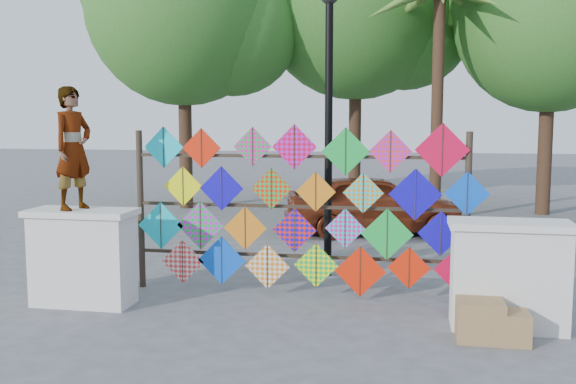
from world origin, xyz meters
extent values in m
plane|color=slate|center=(0.00, 0.00, 0.00)|extent=(80.00, 80.00, 0.00)
cube|color=white|center=(-2.70, -0.20, 0.60)|extent=(1.30, 0.55, 1.20)
cube|color=white|center=(-2.70, -0.20, 1.24)|extent=(1.40, 0.65, 0.08)
cube|color=white|center=(2.70, -0.20, 0.60)|extent=(1.30, 0.55, 1.20)
cube|color=white|center=(2.70, -0.20, 1.24)|extent=(1.40, 0.65, 0.08)
cylinder|color=#2F241A|center=(-2.30, 0.80, 1.15)|extent=(0.09, 0.09, 2.30)
cylinder|color=#2F241A|center=(2.30, 0.80, 1.15)|extent=(0.09, 0.09, 2.30)
cube|color=#2F241A|center=(0.00, 0.80, 0.55)|extent=(4.60, 0.04, 0.04)
cube|color=#2F241A|center=(0.00, 0.80, 1.25)|extent=(4.60, 0.04, 0.04)
cube|color=#2F241A|center=(0.00, 0.80, 1.95)|extent=(4.60, 0.04, 0.04)
cube|color=#0DC8DA|center=(-1.90, 0.74, 2.06)|extent=(0.59, 0.01, 0.59)
cube|color=#2F241A|center=(-1.90, 0.73, 2.06)|extent=(0.01, 0.01, 0.58)
cube|color=red|center=(-1.34, 0.74, 2.06)|extent=(0.56, 0.01, 0.56)
cube|color=#2F241A|center=(-1.34, 0.73, 2.06)|extent=(0.01, 0.01, 0.55)
cube|color=green|center=(-0.61, 0.74, 2.08)|extent=(0.55, 0.01, 0.55)
cube|color=#2F241A|center=(-0.61, 0.73, 2.08)|extent=(0.01, 0.01, 0.54)
cube|color=red|center=(-0.02, 0.74, 2.08)|extent=(0.62, 0.01, 0.62)
cube|color=#2F241A|center=(-0.02, 0.73, 2.08)|extent=(0.01, 0.01, 0.61)
cube|color=green|center=(0.68, 0.74, 2.02)|extent=(0.66, 0.01, 0.66)
cube|color=#2F241A|center=(0.68, 0.73, 2.02)|extent=(0.01, 0.01, 0.64)
cube|color=#B91BCD|center=(1.28, 0.74, 2.03)|extent=(0.57, 0.01, 0.57)
cube|color=#2F241A|center=(1.28, 0.73, 2.03)|extent=(0.01, 0.01, 0.56)
cube|color=red|center=(1.95, 0.74, 2.06)|extent=(0.71, 0.01, 0.71)
cube|color=#2F241A|center=(1.95, 0.73, 2.06)|extent=(0.01, 0.01, 0.70)
cube|color=#F5FA0A|center=(-1.61, 0.70, 1.52)|extent=(0.57, 0.01, 0.57)
cube|color=#2F241A|center=(-1.61, 0.69, 1.52)|extent=(0.01, 0.01, 0.56)
cube|color=#1108BD|center=(-1.05, 0.70, 1.49)|extent=(0.63, 0.01, 0.63)
cube|color=#2F241A|center=(-1.05, 0.69, 1.49)|extent=(0.01, 0.01, 0.62)
cube|color=red|center=(-0.33, 0.70, 1.51)|extent=(0.58, 0.01, 0.58)
cube|color=#2F241A|center=(-0.33, 0.69, 1.51)|extent=(0.01, 0.01, 0.57)
cube|color=orange|center=(0.28, 0.70, 1.48)|extent=(0.55, 0.01, 0.55)
cube|color=#2F241A|center=(0.28, 0.69, 1.48)|extent=(0.01, 0.01, 0.54)
cube|color=orange|center=(0.93, 0.70, 1.47)|extent=(0.55, 0.01, 0.55)
cube|color=#2F241A|center=(0.93, 0.69, 1.47)|extent=(0.01, 0.01, 0.54)
cube|color=#1108BD|center=(1.62, 0.70, 1.47)|extent=(0.70, 0.01, 0.70)
cube|color=#2F241A|center=(1.62, 0.69, 1.47)|extent=(0.01, 0.01, 0.69)
cube|color=blue|center=(2.28, 0.70, 1.49)|extent=(0.59, 0.01, 0.59)
cube|color=#2F241A|center=(2.28, 0.69, 1.49)|extent=(0.01, 0.01, 0.58)
cube|color=#0DC8DA|center=(-1.94, 0.66, 0.95)|extent=(0.68, 0.01, 0.68)
cube|color=#2F241A|center=(-1.94, 0.65, 0.95)|extent=(0.01, 0.01, 0.67)
cube|color=#B91BCD|center=(-1.35, 0.66, 0.97)|extent=(0.69, 0.01, 0.69)
cube|color=#2F241A|center=(-1.35, 0.65, 0.97)|extent=(0.01, 0.01, 0.68)
cube|color=orange|center=(-0.70, 0.66, 0.95)|extent=(0.62, 0.01, 0.62)
cube|color=#2F241A|center=(-0.70, 0.65, 0.95)|extent=(0.01, 0.01, 0.60)
cube|color=red|center=(0.00, 0.66, 0.94)|extent=(0.62, 0.01, 0.62)
cube|color=#2F241A|center=(0.00, 0.65, 0.94)|extent=(0.01, 0.01, 0.61)
cube|color=#D71491|center=(0.69, 0.66, 0.99)|extent=(0.55, 0.01, 0.55)
cube|color=#2F241A|center=(0.69, 0.65, 0.99)|extent=(0.01, 0.01, 0.54)
cube|color=green|center=(1.26, 0.66, 0.92)|extent=(0.70, 0.01, 0.70)
cube|color=#2F241A|center=(1.26, 0.65, 0.92)|extent=(0.01, 0.01, 0.69)
cube|color=#1108BD|center=(1.96, 0.66, 0.96)|extent=(0.60, 0.01, 0.60)
cube|color=#2F241A|center=(1.96, 0.65, 0.96)|extent=(0.01, 0.01, 0.59)
cube|color=silver|center=(-1.61, 0.62, 0.44)|extent=(0.63, 0.01, 0.63)
cube|color=#2F241A|center=(-1.61, 0.61, 0.44)|extent=(0.01, 0.01, 0.62)
cube|color=blue|center=(-1.03, 0.62, 0.48)|extent=(0.69, 0.01, 0.69)
cube|color=#2F241A|center=(-1.03, 0.61, 0.48)|extent=(0.01, 0.01, 0.68)
cube|color=orange|center=(-0.38, 0.62, 0.43)|extent=(0.64, 0.01, 0.64)
cube|color=#2F241A|center=(-0.38, 0.61, 0.43)|extent=(0.01, 0.01, 0.62)
cube|color=green|center=(0.31, 0.62, 0.47)|extent=(0.62, 0.01, 0.62)
cube|color=#2F241A|center=(0.31, 0.61, 0.47)|extent=(0.01, 0.01, 0.61)
cube|color=red|center=(0.91, 0.62, 0.41)|extent=(0.70, 0.01, 0.70)
cube|color=#2F241A|center=(0.91, 0.61, 0.41)|extent=(0.01, 0.01, 0.69)
cube|color=red|center=(1.56, 0.62, 0.49)|extent=(0.57, 0.01, 0.57)
cube|color=#2F241A|center=(1.56, 0.61, 0.49)|extent=(0.01, 0.01, 0.56)
cube|color=red|center=(2.22, 0.62, 0.49)|extent=(0.69, 0.01, 0.69)
cube|color=#2F241A|center=(2.22, 0.61, 0.49)|extent=(0.01, 0.01, 0.67)
cylinder|color=#46281E|center=(-4.50, 9.00, 1.93)|extent=(0.36, 0.36, 3.85)
sphere|color=#21601E|center=(-4.50, 9.00, 5.41)|extent=(5.20, 5.20, 5.20)
sphere|color=#21601E|center=(-3.20, 9.30, 4.89)|extent=(3.64, 3.64, 3.64)
cylinder|color=#46281E|center=(0.00, 11.00, 2.06)|extent=(0.36, 0.36, 4.12)
sphere|color=#21601E|center=(0.00, 11.00, 5.80)|extent=(5.60, 5.60, 5.60)
sphere|color=#21601E|center=(1.40, 11.30, 5.25)|extent=(3.92, 3.92, 3.92)
cylinder|color=#46281E|center=(5.00, 9.50, 1.79)|extent=(0.36, 0.36, 3.58)
sphere|color=#21601E|center=(5.00, 9.50, 5.02)|extent=(4.80, 4.80, 4.80)
cylinder|color=#46281E|center=(2.20, 8.00, 2.75)|extent=(0.28, 0.28, 5.50)
cone|color=#366A23|center=(2.84, 8.64, 5.25)|extent=(1.60, 1.60, 1.16)
cone|color=#366A23|center=(2.20, 8.90, 5.25)|extent=(0.44, 1.82, 1.16)
cone|color=#366A23|center=(1.56, 8.64, 5.25)|extent=(1.60, 1.60, 1.16)
cone|color=#366A23|center=(1.30, 8.00, 5.25)|extent=(1.82, 0.44, 1.16)
imported|color=#99999E|center=(-2.78, -0.20, 2.08)|extent=(0.55, 0.67, 1.60)
imported|color=maroon|center=(0.83, 5.81, 0.65)|extent=(4.06, 2.39, 1.30)
cylinder|color=black|center=(0.30, 2.00, 2.10)|extent=(0.12, 0.12, 4.20)
cube|color=olive|center=(2.33, -0.68, 0.23)|extent=(0.51, 0.46, 0.46)
cube|color=olive|center=(2.65, -0.72, 0.18)|extent=(0.42, 0.39, 0.35)
camera|label=1|loc=(1.48, -7.90, 2.47)|focal=40.00mm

